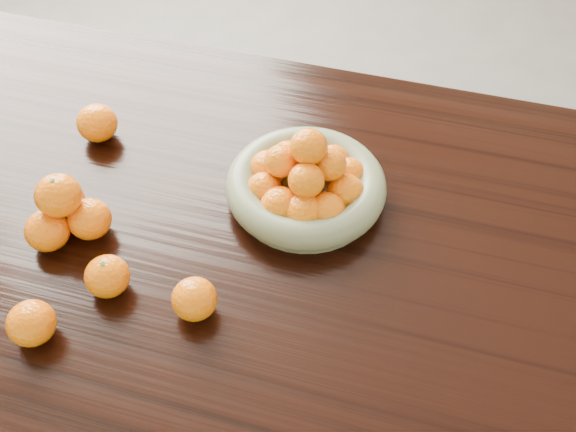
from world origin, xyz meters
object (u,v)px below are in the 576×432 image
(loose_orange_0, at_px, (107,276))
(orange_pyramid, at_px, (65,211))
(dining_table, at_px, (300,269))
(fruit_bowl, at_px, (306,183))

(loose_orange_0, bearing_deg, orange_pyramid, 142.29)
(dining_table, height_order, fruit_bowl, fruit_bowl)
(orange_pyramid, height_order, loose_orange_0, orange_pyramid)
(orange_pyramid, distance_m, loose_orange_0, 0.16)
(dining_table, xyz_separation_m, orange_pyramid, (-0.40, -0.09, 0.14))
(fruit_bowl, relative_size, orange_pyramid, 1.99)
(dining_table, bearing_deg, orange_pyramid, -167.44)
(dining_table, xyz_separation_m, fruit_bowl, (-0.02, 0.10, 0.13))
(fruit_bowl, xyz_separation_m, orange_pyramid, (-0.38, -0.19, 0.01))
(fruit_bowl, bearing_deg, dining_table, -79.45)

